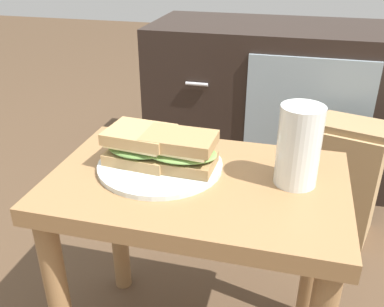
% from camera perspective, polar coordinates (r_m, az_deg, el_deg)
% --- Properties ---
extents(side_table, '(0.56, 0.36, 0.46)m').
position_cam_1_polar(side_table, '(0.86, 0.67, -8.49)').
color(side_table, olive).
rests_on(side_table, ground).
extents(tv_cabinet, '(0.96, 0.46, 0.58)m').
position_cam_1_polar(tv_cabinet, '(1.73, 11.11, 7.01)').
color(tv_cabinet, black).
rests_on(tv_cabinet, ground).
extents(plate, '(0.25, 0.25, 0.01)m').
position_cam_1_polar(plate, '(0.84, -4.27, -1.55)').
color(plate, silver).
rests_on(plate, side_table).
extents(sandwich_front, '(0.14, 0.12, 0.07)m').
position_cam_1_polar(sandwich_front, '(0.84, -6.93, 1.16)').
color(sandwich_front, tan).
rests_on(sandwich_front, plate).
extents(sandwich_back, '(0.15, 0.10, 0.07)m').
position_cam_1_polar(sandwich_back, '(0.81, -1.69, 0.38)').
color(sandwich_back, '#9E7A4C').
rests_on(sandwich_back, plate).
extents(beer_glass, '(0.08, 0.08, 0.15)m').
position_cam_1_polar(beer_glass, '(0.78, 14.06, 0.71)').
color(beer_glass, silver).
rests_on(beer_glass, side_table).
extents(paper_bag, '(0.23, 0.21, 0.38)m').
position_cam_1_polar(paper_bag, '(1.41, 19.67, -3.37)').
color(paper_bag, tan).
rests_on(paper_bag, ground).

